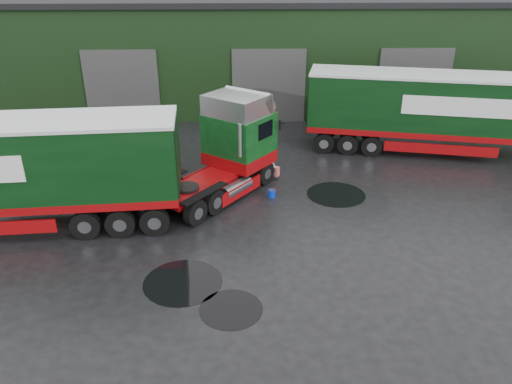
% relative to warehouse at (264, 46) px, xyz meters
% --- Properties ---
extents(ground, '(100.00, 100.00, 0.00)m').
position_rel_warehouse_xyz_m(ground, '(-2.00, -20.00, -3.16)').
color(ground, black).
extents(warehouse, '(32.40, 12.40, 6.30)m').
position_rel_warehouse_xyz_m(warehouse, '(0.00, 0.00, 0.00)').
color(warehouse, black).
rests_on(warehouse, ground).
extents(hero_tractor, '(5.73, 6.37, 3.76)m').
position_rel_warehouse_xyz_m(hero_tractor, '(-2.64, -15.50, -1.27)').
color(hero_tractor, '#0D3D15').
rests_on(hero_tractor, ground).
extents(lorry_right, '(14.54, 5.49, 3.77)m').
position_rel_warehouse_xyz_m(lorry_right, '(7.19, -11.00, -1.27)').
color(lorry_right, silver).
rests_on(lorry_right, ground).
extents(wash_bucket, '(0.38, 0.38, 0.30)m').
position_rel_warehouse_xyz_m(wash_bucket, '(-0.35, -15.63, -3.01)').
color(wash_bucket, '#082ABC').
rests_on(wash_bucket, ground).
extents(tree_back_a, '(4.40, 4.40, 9.50)m').
position_rel_warehouse_xyz_m(tree_back_a, '(-8.00, 10.00, 1.59)').
color(tree_back_a, black).
rests_on(tree_back_a, ground).
extents(tree_back_b, '(4.40, 4.40, 7.50)m').
position_rel_warehouse_xyz_m(tree_back_b, '(8.00, 10.00, 0.59)').
color(tree_back_b, black).
rests_on(tree_back_b, ground).
extents(puddle_0, '(2.32, 2.32, 0.01)m').
position_rel_warehouse_xyz_m(puddle_0, '(-3.26, -21.16, -3.15)').
color(puddle_0, black).
rests_on(puddle_0, ground).
extents(puddle_1, '(2.32, 2.32, 0.01)m').
position_rel_warehouse_xyz_m(puddle_1, '(2.21, -15.50, -3.15)').
color(puddle_1, black).
rests_on(puddle_1, ground).
extents(puddle_4, '(1.73, 1.73, 0.01)m').
position_rel_warehouse_xyz_m(puddle_4, '(-1.83, -22.42, -3.15)').
color(puddle_4, black).
rests_on(puddle_4, ground).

